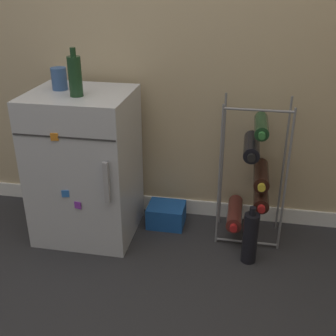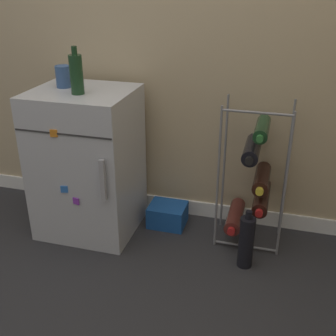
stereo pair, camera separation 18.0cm
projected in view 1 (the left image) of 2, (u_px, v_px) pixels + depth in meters
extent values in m
plane|color=#28282B|center=(167.00, 283.00, 1.97)|extent=(14.00, 14.00, 0.00)
cube|color=white|center=(187.00, 206.00, 2.53)|extent=(6.81, 0.01, 0.09)
cube|color=#B7BABF|center=(86.00, 166.00, 2.22)|extent=(0.51, 0.45, 0.79)
cube|color=#2D2D2D|center=(63.00, 137.00, 1.91)|extent=(0.50, 0.00, 0.01)
cube|color=#9E9EA3|center=(107.00, 183.00, 1.95)|extent=(0.02, 0.02, 0.21)
cube|color=purple|center=(78.00, 205.00, 2.06)|extent=(0.04, 0.01, 0.04)
cube|color=blue|center=(65.00, 194.00, 2.04)|extent=(0.04, 0.02, 0.04)
cube|color=orange|center=(54.00, 137.00, 1.92)|extent=(0.04, 0.01, 0.04)
cylinder|color=slate|center=(219.00, 178.00, 2.11)|extent=(0.01, 0.01, 0.77)
cylinder|color=slate|center=(286.00, 184.00, 2.06)|extent=(0.01, 0.01, 0.77)
cylinder|color=slate|center=(222.00, 162.00, 2.29)|extent=(0.01, 0.01, 0.77)
cylinder|color=slate|center=(283.00, 167.00, 2.24)|extent=(0.01, 0.01, 0.77)
cylinder|color=slate|center=(246.00, 242.00, 2.24)|extent=(0.32, 0.01, 0.01)
cylinder|color=slate|center=(259.00, 110.00, 1.93)|extent=(0.32, 0.01, 0.01)
cylinder|color=#56231E|center=(235.00, 213.00, 2.29)|extent=(0.08, 0.27, 0.08)
cylinder|color=red|center=(233.00, 228.00, 2.16)|extent=(0.04, 0.02, 0.04)
cylinder|color=black|center=(261.00, 193.00, 2.21)|extent=(0.08, 0.31, 0.08)
cylinder|color=red|center=(261.00, 209.00, 2.07)|extent=(0.04, 0.02, 0.04)
cylinder|color=black|center=(261.00, 175.00, 2.17)|extent=(0.08, 0.26, 0.08)
cylinder|color=gold|center=(262.00, 187.00, 2.04)|extent=(0.04, 0.02, 0.04)
cylinder|color=black|center=(252.00, 147.00, 2.12)|extent=(0.08, 0.26, 0.08)
cylinder|color=black|center=(251.00, 158.00, 1.99)|extent=(0.04, 0.02, 0.04)
cylinder|color=#19381E|center=(261.00, 126.00, 2.06)|extent=(0.07, 0.26, 0.07)
cylinder|color=#2D7033|center=(262.00, 136.00, 1.94)|extent=(0.03, 0.02, 0.03)
cube|color=#194C9E|center=(166.00, 215.00, 2.41)|extent=(0.21, 0.17, 0.12)
cylinder|color=#335184|center=(59.00, 79.00, 2.08)|extent=(0.08, 0.08, 0.11)
cylinder|color=#19381E|center=(75.00, 77.00, 1.95)|extent=(0.06, 0.06, 0.19)
cylinder|color=#19381E|center=(73.00, 52.00, 1.91)|extent=(0.03, 0.03, 0.04)
cylinder|color=black|center=(250.00, 238.00, 2.07)|extent=(0.08, 0.08, 0.27)
cylinder|color=black|center=(253.00, 211.00, 2.01)|extent=(0.03, 0.03, 0.04)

